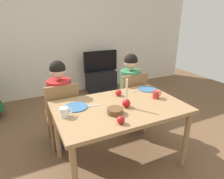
{
  "coord_description": "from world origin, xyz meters",
  "views": [
    {
      "loc": [
        -0.91,
        -1.7,
        1.67
      ],
      "look_at": [
        0.0,
        0.2,
        0.87
      ],
      "focal_mm": 31.25,
      "sensor_mm": 36.0,
      "label": 1
    }
  ],
  "objects_px": {
    "tv": "(101,61)",
    "chair_left": "(62,111)",
    "plate_left": "(76,107)",
    "mug_right": "(156,95)",
    "chair_right": "(131,98)",
    "candle_centerpiece": "(126,101)",
    "person_right_child": "(130,94)",
    "bowl_walnuts": "(115,111)",
    "plate_right": "(147,89)",
    "apple_near_candle": "(121,120)",
    "dining_table": "(120,112)",
    "mug_left": "(65,112)",
    "tv_stand": "(101,81)",
    "person_left_child": "(61,106)",
    "apple_by_left_plate": "(118,93)"
  },
  "relations": [
    {
      "from": "dining_table",
      "to": "apple_near_candle",
      "type": "height_order",
      "value": "apple_near_candle"
    },
    {
      "from": "plate_left",
      "to": "mug_right",
      "type": "relative_size",
      "value": 2.03
    },
    {
      "from": "apple_near_candle",
      "to": "plate_left",
      "type": "bearing_deg",
      "value": 118.92
    },
    {
      "from": "person_right_child",
      "to": "plate_left",
      "type": "height_order",
      "value": "person_right_child"
    },
    {
      "from": "dining_table",
      "to": "chair_left",
      "type": "relative_size",
      "value": 1.56
    },
    {
      "from": "candle_centerpiece",
      "to": "mug_left",
      "type": "distance_m",
      "value": 0.65
    },
    {
      "from": "mug_right",
      "to": "dining_table",
      "type": "bearing_deg",
      "value": 179.57
    },
    {
      "from": "person_left_child",
      "to": "plate_right",
      "type": "relative_size",
      "value": 5.17
    },
    {
      "from": "tv_stand",
      "to": "mug_right",
      "type": "distance_m",
      "value": 2.38
    },
    {
      "from": "person_left_child",
      "to": "apple_by_left_plate",
      "type": "height_order",
      "value": "person_left_child"
    },
    {
      "from": "person_left_child",
      "to": "plate_left",
      "type": "xyz_separation_m",
      "value": [
        0.07,
        -0.48,
        0.19
      ]
    },
    {
      "from": "apple_by_left_plate",
      "to": "chair_right",
      "type": "bearing_deg",
      "value": 41.72
    },
    {
      "from": "candle_centerpiece",
      "to": "plate_right",
      "type": "distance_m",
      "value": 0.62
    },
    {
      "from": "dining_table",
      "to": "mug_right",
      "type": "bearing_deg",
      "value": -0.43
    },
    {
      "from": "tv_stand",
      "to": "tv",
      "type": "relative_size",
      "value": 0.81
    },
    {
      "from": "candle_centerpiece",
      "to": "mug_right",
      "type": "bearing_deg",
      "value": 7.32
    },
    {
      "from": "tv",
      "to": "candle_centerpiece",
      "type": "distance_m",
      "value": 2.46
    },
    {
      "from": "tv",
      "to": "chair_left",
      "type": "bearing_deg",
      "value": -126.26
    },
    {
      "from": "tv",
      "to": "plate_right",
      "type": "relative_size",
      "value": 3.48
    },
    {
      "from": "chair_right",
      "to": "plate_left",
      "type": "relative_size",
      "value": 3.62
    },
    {
      "from": "plate_right",
      "to": "apple_near_candle",
      "type": "distance_m",
      "value": 0.95
    },
    {
      "from": "dining_table",
      "to": "candle_centerpiece",
      "type": "distance_m",
      "value": 0.17
    },
    {
      "from": "plate_left",
      "to": "dining_table",
      "type": "bearing_deg",
      "value": -20.33
    },
    {
      "from": "chair_right",
      "to": "bowl_walnuts",
      "type": "height_order",
      "value": "chair_right"
    },
    {
      "from": "chair_left",
      "to": "mug_right",
      "type": "bearing_deg",
      "value": -31.4
    },
    {
      "from": "apple_near_candle",
      "to": "tv_stand",
      "type": "bearing_deg",
      "value": 71.25
    },
    {
      "from": "person_right_child",
      "to": "bowl_walnuts",
      "type": "height_order",
      "value": "person_right_child"
    },
    {
      "from": "mug_right",
      "to": "person_right_child",
      "type": "bearing_deg",
      "value": 87.92
    },
    {
      "from": "tv",
      "to": "plate_right",
      "type": "height_order",
      "value": "tv"
    },
    {
      "from": "candle_centerpiece",
      "to": "apple_by_left_plate",
      "type": "xyz_separation_m",
      "value": [
        0.07,
        0.32,
        -0.03
      ]
    },
    {
      "from": "chair_right",
      "to": "tv",
      "type": "relative_size",
      "value": 1.14
    },
    {
      "from": "tv",
      "to": "apple_near_candle",
      "type": "xyz_separation_m",
      "value": [
        -0.89,
        -2.64,
        0.08
      ]
    },
    {
      "from": "chair_left",
      "to": "plate_left",
      "type": "bearing_deg",
      "value": -80.79
    },
    {
      "from": "chair_left",
      "to": "person_right_child",
      "type": "xyz_separation_m",
      "value": [
        1.02,
        0.03,
        0.06
      ]
    },
    {
      "from": "candle_centerpiece",
      "to": "apple_by_left_plate",
      "type": "distance_m",
      "value": 0.33
    },
    {
      "from": "dining_table",
      "to": "bowl_walnuts",
      "type": "distance_m",
      "value": 0.22
    },
    {
      "from": "plate_right",
      "to": "mug_left",
      "type": "xyz_separation_m",
      "value": [
        -1.15,
        -0.26,
        0.04
      ]
    },
    {
      "from": "person_left_child",
      "to": "tv_stand",
      "type": "height_order",
      "value": "person_left_child"
    },
    {
      "from": "plate_right",
      "to": "person_left_child",
      "type": "bearing_deg",
      "value": 161.44
    },
    {
      "from": "chair_right",
      "to": "mug_right",
      "type": "bearing_deg",
      "value": -92.19
    },
    {
      "from": "person_left_child",
      "to": "mug_right",
      "type": "height_order",
      "value": "person_left_child"
    },
    {
      "from": "plate_right",
      "to": "plate_left",
      "type": "bearing_deg",
      "value": -173.46
    },
    {
      "from": "person_right_child",
      "to": "plate_right",
      "type": "bearing_deg",
      "value": -82.28
    },
    {
      "from": "mug_left",
      "to": "bowl_walnuts",
      "type": "relative_size",
      "value": 0.78
    },
    {
      "from": "chair_left",
      "to": "bowl_walnuts",
      "type": "bearing_deg",
      "value": -62.48
    },
    {
      "from": "person_right_child",
      "to": "tv",
      "type": "height_order",
      "value": "person_right_child"
    },
    {
      "from": "tv",
      "to": "apple_by_left_plate",
      "type": "xyz_separation_m",
      "value": [
        -0.61,
        -2.04,
        0.08
      ]
    },
    {
      "from": "person_right_child",
      "to": "bowl_walnuts",
      "type": "xyz_separation_m",
      "value": [
        -0.64,
        -0.78,
        0.21
      ]
    },
    {
      "from": "person_right_child",
      "to": "bowl_walnuts",
      "type": "relative_size",
      "value": 7.22
    },
    {
      "from": "mug_right",
      "to": "apple_near_candle",
      "type": "height_order",
      "value": "mug_right"
    }
  ]
}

